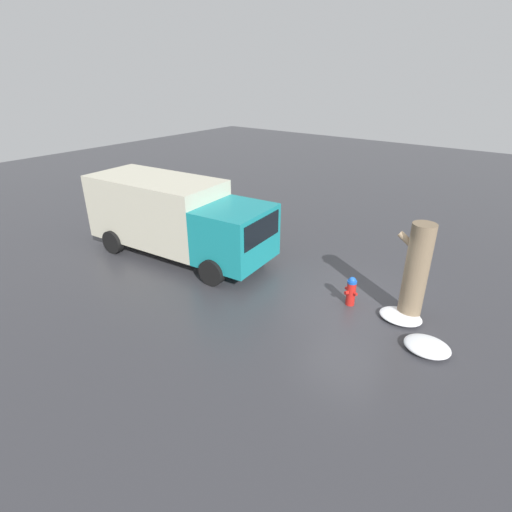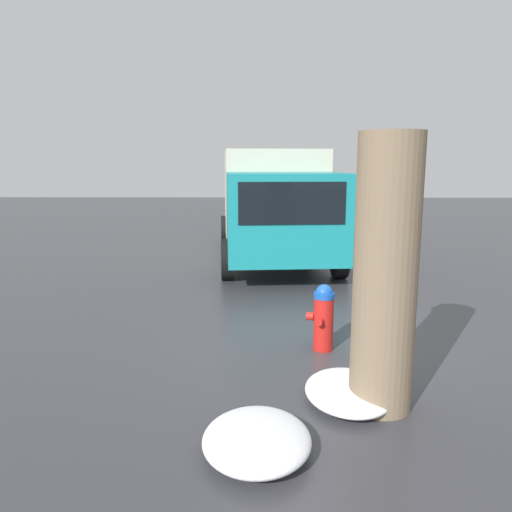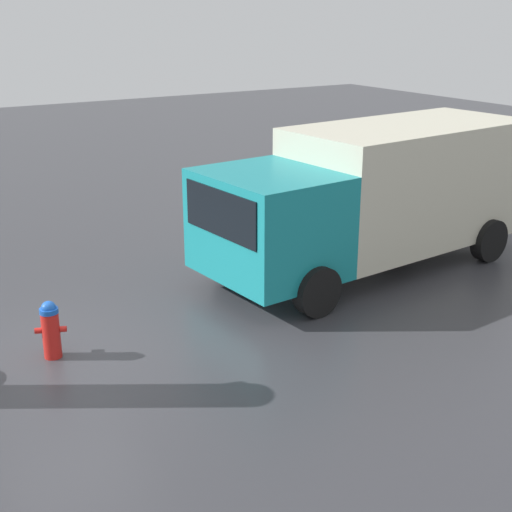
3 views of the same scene
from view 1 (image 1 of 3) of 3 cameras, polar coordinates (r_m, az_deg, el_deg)
ground_plane at (r=12.45m, az=13.23°, el=-6.70°), size 60.00×60.00×0.00m
fire_hydrant at (r=12.21m, az=13.43°, el=-4.82°), size 0.47×0.38×0.92m
tree_trunk at (r=11.70m, az=21.88°, el=-2.12°), size 0.97×0.64×2.82m
delivery_truck at (r=15.06m, az=-11.50°, el=5.72°), size 7.37×3.22×2.84m
snow_pile_by_hydrant at (r=12.09m, az=19.94°, el=-8.11°), size 1.18×0.93×0.21m
snow_pile_curbside at (r=11.11m, az=23.25°, el=-11.78°), size 1.14×0.96×0.25m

